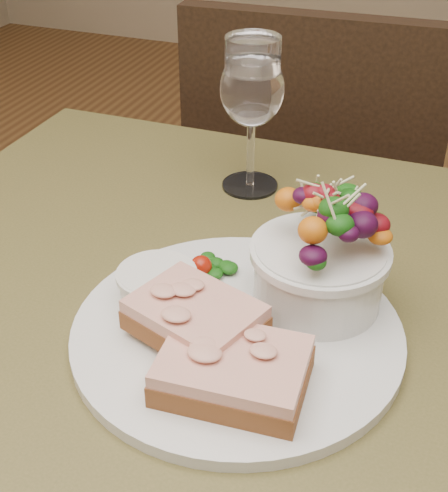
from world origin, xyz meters
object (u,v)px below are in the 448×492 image
at_px(sandwich_back, 195,318).
at_px(wine_glass, 252,93).
at_px(sandwich_front, 233,371).
at_px(salad_bowl, 321,249).
at_px(cafe_table, 207,393).
at_px(dinner_plate, 237,332).
at_px(chair_far, 313,285).
at_px(ramekin, 157,286).

xyz_separation_m(sandwich_back, wine_glass, (-0.05, 0.30, 0.09)).
bearing_deg(sandwich_front, sandwich_back, 136.04).
bearing_deg(wine_glass, salad_bowl, -56.82).
relative_size(cafe_table, dinner_plate, 2.67).
xyz_separation_m(cafe_table, wine_glass, (-0.04, 0.26, 0.22)).
xyz_separation_m(chair_far, sandwich_back, (0.05, -0.73, 0.49)).
distance_m(sandwich_back, salad_bowl, 0.13).
xyz_separation_m(dinner_plate, ramekin, (-0.08, 0.01, 0.03)).
bearing_deg(cafe_table, sandwich_front, -55.36).
bearing_deg(cafe_table, chair_far, 93.35).
relative_size(sandwich_front, salad_bowl, 0.97).
bearing_deg(sandwich_front, cafe_table, 120.79).
bearing_deg(ramekin, salad_bowl, 21.93).
bearing_deg(ramekin, cafe_table, 11.60).
bearing_deg(wine_glass, dinner_plate, -73.44).
relative_size(dinner_plate, sandwich_front, 2.43).
relative_size(sandwich_back, salad_bowl, 1.01).
xyz_separation_m(cafe_table, sandwich_back, (0.01, -0.04, 0.14)).
height_order(ramekin, wine_glass, wine_glass).
bearing_deg(cafe_table, sandwich_back, -78.66).
bearing_deg(ramekin, sandwich_back, -32.90).
relative_size(cafe_table, sandwich_front, 6.50).
bearing_deg(ramekin, chair_far, 89.71).
height_order(cafe_table, wine_glass, wine_glass).
height_order(ramekin, salad_bowl, salad_bowl).
height_order(sandwich_back, ramekin, sandwich_back).
distance_m(ramekin, salad_bowl, 0.15).
height_order(chair_far, wine_glass, wine_glass).
distance_m(cafe_table, salad_bowl, 0.20).
bearing_deg(sandwich_back, wine_glass, 119.02).
bearing_deg(wine_glass, cafe_table, -80.37).
bearing_deg(sandwich_front, dinner_plate, 103.17).
relative_size(dinner_plate, wine_glass, 1.71).
distance_m(ramekin, wine_glass, 0.28).
distance_m(sandwich_front, sandwich_back, 0.07).
xyz_separation_m(cafe_table, ramekin, (-0.04, -0.01, 0.13)).
xyz_separation_m(salad_bowl, wine_glass, (-0.14, 0.21, 0.05)).
bearing_deg(sandwich_front, salad_bowl, 71.11).
bearing_deg(sandwich_back, ramekin, 166.25).
xyz_separation_m(chair_far, sandwich_front, (0.10, -0.78, 0.48)).
bearing_deg(chair_far, salad_bowl, 99.53).
distance_m(cafe_table, wine_glass, 0.35).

